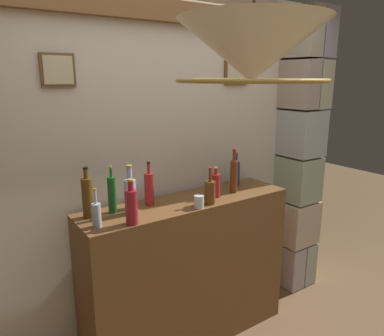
# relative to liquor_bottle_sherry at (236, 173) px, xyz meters

# --- Properties ---
(panelled_rear_partition) EXTENTS (3.46, 0.15, 2.60)m
(panelled_rear_partition) POSITION_rel_liquor_bottle_sherry_xyz_m (-0.52, 0.19, 0.15)
(panelled_rear_partition) COLOR beige
(panelled_rear_partition) RESTS_ON ground
(stone_pillar) EXTENTS (0.34, 0.39, 2.53)m
(stone_pillar) POSITION_rel_liquor_bottle_sherry_xyz_m (0.76, 0.02, 0.04)
(stone_pillar) COLOR #B1A0A9
(stone_pillar) RESTS_ON ground
(bar_shelf_unit) EXTENTS (1.58, 0.41, 1.12)m
(bar_shelf_unit) POSITION_rel_liquor_bottle_sherry_xyz_m (-0.52, -0.09, -0.66)
(bar_shelf_unit) COLOR brown
(bar_shelf_unit) RESTS_ON ground
(liquor_bottle_sherry) EXTENTS (0.06, 0.06, 0.27)m
(liquor_bottle_sherry) POSITION_rel_liquor_bottle_sherry_xyz_m (0.00, 0.00, 0.00)
(liquor_bottle_sherry) COLOR navy
(liquor_bottle_sherry) RESTS_ON bar_shelf_unit
(liquor_bottle_port) EXTENTS (0.08, 0.08, 0.32)m
(liquor_bottle_port) POSITION_rel_liquor_bottle_sherry_xyz_m (-0.96, -0.08, 0.02)
(liquor_bottle_port) COLOR #A1B4D8
(liquor_bottle_port) RESTS_ON bar_shelf_unit
(liquor_bottle_bourbon) EXTENTS (0.05, 0.05, 0.31)m
(liquor_bottle_bourbon) POSITION_rel_liquor_bottle_sherry_xyz_m (-1.05, -0.01, 0.02)
(liquor_bottle_bourbon) COLOR #1A5922
(liquor_bottle_bourbon) RESTS_ON bar_shelf_unit
(liquor_bottle_rye) EXTENTS (0.07, 0.07, 0.26)m
(liquor_bottle_rye) POSITION_rel_liquor_bottle_sherry_xyz_m (-0.43, -0.23, -0.02)
(liquor_bottle_rye) COLOR brown
(liquor_bottle_rye) RESTS_ON bar_shelf_unit
(liquor_bottle_vodka) EXTENTS (0.07, 0.07, 0.28)m
(liquor_bottle_vodka) POSITION_rel_liquor_bottle_sherry_xyz_m (-1.03, -0.25, 0.01)
(liquor_bottle_vodka) COLOR maroon
(liquor_bottle_vodka) RESTS_ON bar_shelf_unit
(liquor_bottle_brandy) EXTENTS (0.07, 0.07, 0.32)m
(liquor_bottle_brandy) POSITION_rel_liquor_bottle_sherry_xyz_m (-1.21, 0.00, 0.03)
(liquor_bottle_brandy) COLOR brown
(liquor_bottle_brandy) RESTS_ON bar_shelf_unit
(liquor_bottle_tequila) EXTENTS (0.07, 0.07, 0.30)m
(liquor_bottle_tequila) POSITION_rel_liquor_bottle_sherry_xyz_m (-0.79, -0.01, 0.01)
(liquor_bottle_tequila) COLOR maroon
(liquor_bottle_tequila) RESTS_ON bar_shelf_unit
(liquor_bottle_vermouth) EXTENTS (0.06, 0.06, 0.33)m
(liquor_bottle_vermouth) POSITION_rel_liquor_bottle_sherry_xyz_m (-0.13, -0.12, 0.03)
(liquor_bottle_vermouth) COLOR brown
(liquor_bottle_vermouth) RESTS_ON bar_shelf_unit
(liquor_bottle_scotch) EXTENTS (0.07, 0.07, 0.22)m
(liquor_bottle_scotch) POSITION_rel_liquor_bottle_sherry_xyz_m (-0.31, -0.13, -0.01)
(liquor_bottle_scotch) COLOR maroon
(liquor_bottle_scotch) RESTS_ON bar_shelf_unit
(liquor_bottle_amaro) EXTENTS (0.05, 0.05, 0.24)m
(liquor_bottle_amaro) POSITION_rel_liquor_bottle_sherry_xyz_m (-1.22, -0.17, -0.02)
(liquor_bottle_amaro) COLOR #ACB5D0
(liquor_bottle_amaro) RESTS_ON bar_shelf_unit
(glass_tumbler_rocks) EXTENTS (0.07, 0.07, 0.09)m
(glass_tumbler_rocks) POSITION_rel_liquor_bottle_sherry_xyz_m (-0.54, -0.25, -0.06)
(glass_tumbler_rocks) COLOR silver
(glass_tumbler_rocks) RESTS_ON bar_shelf_unit
(pendant_lamp) EXTENTS (0.58, 0.58, 0.60)m
(pendant_lamp) POSITION_rel_liquor_bottle_sherry_xyz_m (-0.88, -1.06, 0.84)
(pendant_lamp) COLOR #EFE5C6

